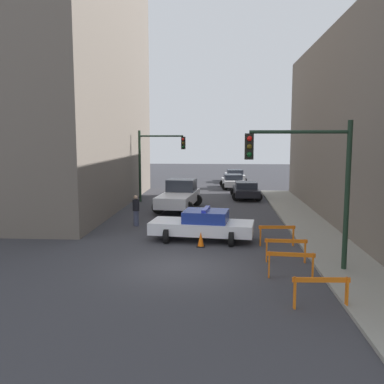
# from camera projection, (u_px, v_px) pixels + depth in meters

# --- Properties ---
(ground_plane) EXTENTS (120.00, 120.00, 0.00)m
(ground_plane) POSITION_uv_depth(u_px,v_px,m) (178.00, 268.00, 15.55)
(ground_plane) COLOR #38383D
(sidewalk_right) EXTENTS (2.40, 44.00, 0.12)m
(sidewalk_right) POSITION_uv_depth(u_px,v_px,m) (352.00, 270.00, 15.13)
(sidewalk_right) COLOR gray
(sidewalk_right) RESTS_ON ground_plane
(building_corner_left) EXTENTS (14.00, 20.00, 22.43)m
(building_corner_left) POSITION_uv_depth(u_px,v_px,m) (21.00, 40.00, 28.77)
(building_corner_left) COLOR #6B6056
(building_corner_left) RESTS_ON ground_plane
(traffic_light_near) EXTENTS (3.64, 0.35, 5.20)m
(traffic_light_near) POSITION_uv_depth(u_px,v_px,m) (314.00, 172.00, 14.75)
(traffic_light_near) COLOR black
(traffic_light_near) RESTS_ON sidewalk_right
(traffic_light_far) EXTENTS (3.44, 0.35, 5.20)m
(traffic_light_far) POSITION_uv_depth(u_px,v_px,m) (155.00, 155.00, 31.04)
(traffic_light_far) COLOR black
(traffic_light_far) RESTS_ON ground_plane
(police_car) EXTENTS (4.89, 2.72, 1.52)m
(police_car) POSITION_uv_depth(u_px,v_px,m) (203.00, 225.00, 19.68)
(police_car) COLOR white
(police_car) RESTS_ON ground_plane
(white_truck) EXTENTS (3.00, 5.58, 1.90)m
(white_truck) POSITION_uv_depth(u_px,v_px,m) (179.00, 195.00, 28.20)
(white_truck) COLOR silver
(white_truck) RESTS_ON ground_plane
(parked_car_near) EXTENTS (2.35, 4.34, 1.31)m
(parked_car_near) POSITION_uv_depth(u_px,v_px,m) (246.00, 190.00, 33.00)
(parked_car_near) COLOR black
(parked_car_near) RESTS_ON ground_plane
(parked_car_mid) EXTENTS (2.48, 4.42, 1.31)m
(parked_car_mid) POSITION_uv_depth(u_px,v_px,m) (233.00, 181.00, 39.57)
(parked_car_mid) COLOR silver
(parked_car_mid) RESTS_ON ground_plane
(parked_car_far) EXTENTS (2.44, 4.40, 1.31)m
(parked_car_far) POSITION_uv_depth(u_px,v_px,m) (235.00, 175.00, 45.18)
(parked_car_far) COLOR silver
(parked_car_far) RESTS_ON ground_plane
(pedestrian_crossing) EXTENTS (0.39, 0.39, 1.66)m
(pedestrian_crossing) POSITION_uv_depth(u_px,v_px,m) (136.00, 210.00, 22.85)
(pedestrian_crossing) COLOR #474C66
(pedestrian_crossing) RESTS_ON ground_plane
(barrier_front) EXTENTS (1.60, 0.24, 0.90)m
(barrier_front) POSITION_uv_depth(u_px,v_px,m) (321.00, 287.00, 11.83)
(barrier_front) COLOR orange
(barrier_front) RESTS_ON ground_plane
(barrier_mid) EXTENTS (1.60, 0.29, 0.90)m
(barrier_mid) POSITION_uv_depth(u_px,v_px,m) (291.00, 261.00, 14.36)
(barrier_mid) COLOR orange
(barrier_mid) RESTS_ON ground_plane
(barrier_back) EXTENTS (1.60, 0.21, 0.90)m
(barrier_back) POSITION_uv_depth(u_px,v_px,m) (286.00, 246.00, 16.23)
(barrier_back) COLOR orange
(barrier_back) RESTS_ON ground_plane
(barrier_corner) EXTENTS (1.60, 0.25, 0.90)m
(barrier_corner) POSITION_uv_depth(u_px,v_px,m) (277.00, 232.00, 18.69)
(barrier_corner) COLOR orange
(barrier_corner) RESTS_ON ground_plane
(traffic_cone) EXTENTS (0.36, 0.36, 0.66)m
(traffic_cone) POSITION_uv_depth(u_px,v_px,m) (201.00, 240.00, 18.56)
(traffic_cone) COLOR black
(traffic_cone) RESTS_ON ground_plane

